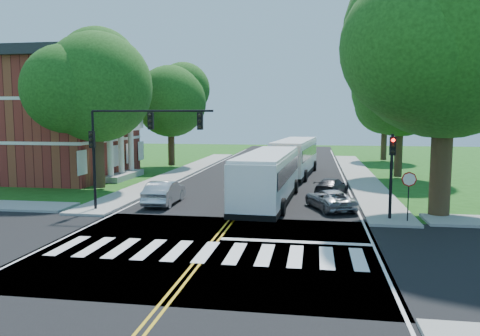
% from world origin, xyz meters
% --- Properties ---
extents(ground, '(140.00, 140.00, 0.00)m').
position_xyz_m(ground, '(0.00, 0.00, 0.00)').
color(ground, '#1A4E13').
rests_on(ground, ground).
extents(road, '(14.00, 96.00, 0.01)m').
position_xyz_m(road, '(0.00, 18.00, 0.01)').
color(road, black).
rests_on(road, ground).
extents(cross_road, '(60.00, 12.00, 0.01)m').
position_xyz_m(cross_road, '(0.00, 0.00, 0.01)').
color(cross_road, black).
rests_on(cross_road, ground).
extents(center_line, '(0.36, 70.00, 0.01)m').
position_xyz_m(center_line, '(0.00, 22.00, 0.01)').
color(center_line, gold).
rests_on(center_line, road).
extents(edge_line_w, '(0.12, 70.00, 0.01)m').
position_xyz_m(edge_line_w, '(-6.80, 22.00, 0.01)').
color(edge_line_w, silver).
rests_on(edge_line_w, road).
extents(edge_line_e, '(0.12, 70.00, 0.01)m').
position_xyz_m(edge_line_e, '(6.80, 22.00, 0.01)').
color(edge_line_e, silver).
rests_on(edge_line_e, road).
extents(crosswalk, '(12.60, 3.00, 0.01)m').
position_xyz_m(crosswalk, '(0.00, -0.50, 0.02)').
color(crosswalk, silver).
rests_on(crosswalk, road).
extents(stop_bar, '(6.60, 0.40, 0.01)m').
position_xyz_m(stop_bar, '(3.50, 1.60, 0.02)').
color(stop_bar, silver).
rests_on(stop_bar, road).
extents(sidewalk_nw, '(2.60, 40.00, 0.15)m').
position_xyz_m(sidewalk_nw, '(-8.30, 25.00, 0.07)').
color(sidewalk_nw, gray).
rests_on(sidewalk_nw, ground).
extents(sidewalk_ne, '(2.60, 40.00, 0.15)m').
position_xyz_m(sidewalk_ne, '(8.30, 25.00, 0.07)').
color(sidewalk_ne, gray).
rests_on(sidewalk_ne, ground).
extents(tree_ne_big, '(10.80, 10.80, 14.91)m').
position_xyz_m(tree_ne_big, '(11.00, 8.00, 9.62)').
color(tree_ne_big, '#372816').
rests_on(tree_ne_big, ground).
extents(tree_west_near, '(8.00, 8.00, 11.40)m').
position_xyz_m(tree_west_near, '(-11.50, 14.00, 7.53)').
color(tree_west_near, '#372816').
rests_on(tree_west_near, ground).
extents(tree_west_far, '(7.60, 7.60, 10.67)m').
position_xyz_m(tree_west_far, '(-11.00, 30.00, 7.00)').
color(tree_west_far, '#372816').
rests_on(tree_west_far, ground).
extents(tree_east_mid, '(8.40, 8.40, 11.93)m').
position_xyz_m(tree_east_mid, '(11.50, 24.00, 7.86)').
color(tree_east_mid, '#372816').
rests_on(tree_east_mid, ground).
extents(tree_east_far, '(7.20, 7.20, 10.34)m').
position_xyz_m(tree_east_far, '(12.50, 40.00, 6.86)').
color(tree_east_far, '#372816').
rests_on(tree_east_far, ground).
extents(brick_building, '(20.00, 13.00, 10.80)m').
position_xyz_m(brick_building, '(-21.95, 20.00, 5.42)').
color(brick_building, maroon).
rests_on(brick_building, ground).
extents(signal_nw, '(7.15, 0.46, 5.66)m').
position_xyz_m(signal_nw, '(-5.86, 6.43, 4.38)').
color(signal_nw, black).
rests_on(signal_nw, ground).
extents(signal_ne, '(0.30, 0.46, 4.40)m').
position_xyz_m(signal_ne, '(8.20, 6.44, 2.96)').
color(signal_ne, black).
rests_on(signal_ne, ground).
extents(stop_sign, '(0.76, 0.08, 2.53)m').
position_xyz_m(stop_sign, '(9.00, 5.98, 2.03)').
color(stop_sign, black).
rests_on(stop_sign, ground).
extents(bus_lead, '(3.46, 12.46, 3.19)m').
position_xyz_m(bus_lead, '(1.41, 10.63, 1.70)').
color(bus_lead, silver).
rests_on(bus_lead, road).
extents(bus_follow, '(3.97, 12.93, 3.29)m').
position_xyz_m(bus_follow, '(2.49, 24.61, 1.75)').
color(bus_follow, silver).
rests_on(bus_follow, road).
extents(hatchback, '(1.67, 4.52, 1.48)m').
position_xyz_m(hatchback, '(-4.91, 9.09, 0.75)').
color(hatchback, '#B4B8BC').
rests_on(hatchback, road).
extents(suv, '(3.32, 4.62, 1.17)m').
position_xyz_m(suv, '(5.19, 9.14, 0.60)').
color(suv, '#A8AAAF').
rests_on(suv, road).
extents(dark_sedan, '(2.73, 4.30, 1.16)m').
position_xyz_m(dark_sedan, '(5.47, 14.29, 0.59)').
color(dark_sedan, black).
rests_on(dark_sedan, road).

